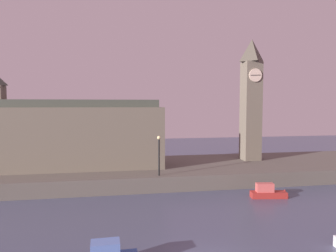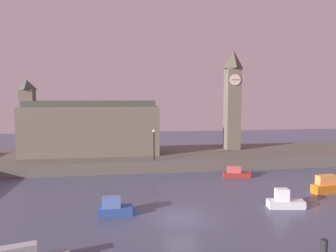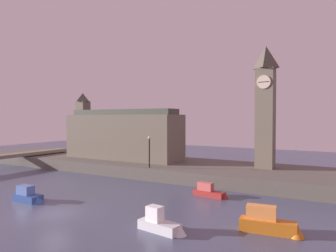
# 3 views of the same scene
# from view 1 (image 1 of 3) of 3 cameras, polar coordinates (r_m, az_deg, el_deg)

# --- Properties ---
(far_embankment) EXTENTS (70.00, 12.00, 1.50)m
(far_embankment) POSITION_cam_1_polar(r_m,az_deg,el_deg) (35.12, -1.85, -8.39)
(far_embankment) COLOR #5B544C
(far_embankment) RESTS_ON ground
(clock_tower) EXTENTS (2.27, 2.31, 14.64)m
(clock_tower) POSITION_cam_1_polar(r_m,az_deg,el_deg) (39.04, 15.10, 4.98)
(clock_tower) COLOR #6B6051
(clock_tower) RESTS_ON far_embankment
(parliament_hall) EXTENTS (18.06, 5.31, 10.03)m
(parliament_hall) POSITION_cam_1_polar(r_m,az_deg,el_deg) (34.45, -16.83, -1.55)
(parliament_hall) COLOR #6B6051
(parliament_hall) RESTS_ON far_embankment
(streetlamp) EXTENTS (0.36, 0.36, 3.82)m
(streetlamp) POSITION_cam_1_polar(r_m,az_deg,el_deg) (29.41, -1.68, -4.59)
(streetlamp) COLOR black
(streetlamp) RESTS_ON far_embankment
(boat_dinghy_red) EXTENTS (3.65, 1.40, 1.41)m
(boat_dinghy_red) POSITION_cam_1_polar(r_m,az_deg,el_deg) (29.50, 18.45, -11.59)
(boat_dinghy_red) COLOR maroon
(boat_dinghy_red) RESTS_ON ground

